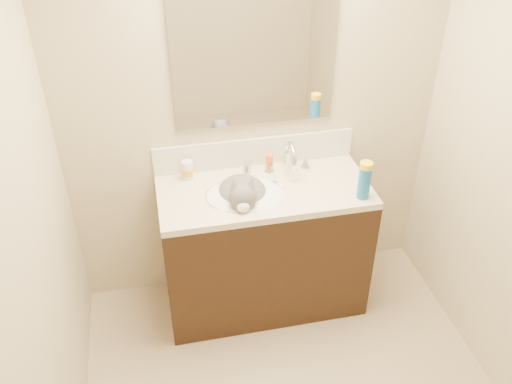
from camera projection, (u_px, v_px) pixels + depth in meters
name	position (u px, v px, depth m)	size (l,w,h in m)	color
room_shell	(328.00, 193.00, 1.91)	(2.24, 2.54, 2.52)	#BFAF8E
vanity_cabinet	(264.00, 250.00, 3.30)	(1.20, 0.55, 0.82)	black
counter_slab	(265.00, 192.00, 3.06)	(1.20, 0.55, 0.04)	beige
basin	(245.00, 204.00, 3.04)	(0.45, 0.36, 0.14)	white
faucet	(290.00, 160.00, 3.14)	(0.28, 0.20, 0.21)	silver
cat	(243.00, 197.00, 3.03)	(0.34, 0.43, 0.32)	#514F51
backsplash	(255.00, 152.00, 3.21)	(1.20, 0.02, 0.18)	silver
mirror	(255.00, 56.00, 2.88)	(0.90, 0.02, 0.80)	white
pill_bottle	(187.00, 170.00, 3.10)	(0.06, 0.06, 0.12)	silver
pill_label	(188.00, 172.00, 3.11)	(0.07, 0.07, 0.04)	orange
silver_jar	(247.00, 168.00, 3.18)	(0.05, 0.05, 0.05)	#B7B7BC
amber_bottle	(269.00, 163.00, 3.18)	(0.04, 0.04, 0.11)	#DA5C19
toothbrush	(276.00, 182.00, 3.10)	(0.02, 0.15, 0.01)	silver
toothbrush_head	(276.00, 182.00, 3.09)	(0.02, 0.03, 0.02)	#6EACEA
spray_can	(364.00, 183.00, 2.93)	(0.07, 0.07, 0.19)	#1864AD
spray_cap	(366.00, 166.00, 2.87)	(0.07, 0.07, 0.04)	yellow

